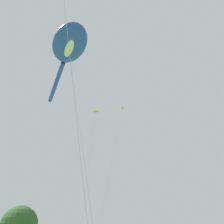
% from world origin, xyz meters
% --- Properties ---
extents(big_show_kite, '(4.76, 15.10, 20.52)m').
position_xyz_m(big_show_kite, '(-0.02, 18.03, 19.81)').
color(big_show_kite, blue).
rests_on(big_show_kite, ground).
extents(small_kite_streamer_purple, '(3.02, 1.68, 20.78)m').
position_xyz_m(small_kite_streamer_purple, '(9.64, 29.37, 20.26)').
color(small_kite_streamer_purple, yellow).
rests_on(small_kite_streamer_purple, ground).
extents(small_kite_tiny_distant, '(4.37, 0.67, 19.46)m').
position_xyz_m(small_kite_tiny_distant, '(10.74, 24.39, 18.00)').
color(small_kite_tiny_distant, orange).
rests_on(small_kite_tiny_distant, ground).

